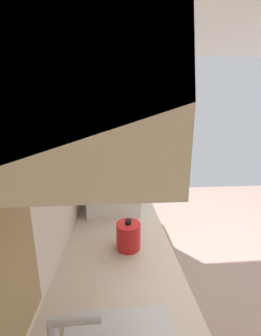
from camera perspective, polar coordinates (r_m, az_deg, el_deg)
name	(u,v)px	position (r m, az deg, el deg)	size (l,w,h in m)	color
ground_plane	(249,280)	(2.62, 31.90, -26.60)	(5.81, 5.81, 0.00)	gray
wall_back	(72,155)	(1.63, -17.11, 3.82)	(3.75, 0.12, 2.70)	beige
counter_run	(118,279)	(1.66, -3.80, -30.22)	(2.90, 0.62, 0.91)	beige
upper_cabinets	(92,68)	(1.25, -11.42, 27.35)	(2.21, 0.34, 0.70)	beige
oven_range	(117,193)	(3.16, -4.08, -7.61)	(0.60, 0.61, 1.09)	black
microwave	(114,189)	(1.64, -4.89, -6.20)	(0.52, 0.41, 0.29)	white
bowl	(122,181)	(2.19, -2.58, -4.00)	(0.16, 0.16, 0.07)	gold
kettle	(128,235)	(1.13, -0.64, -19.52)	(0.19, 0.14, 0.17)	red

